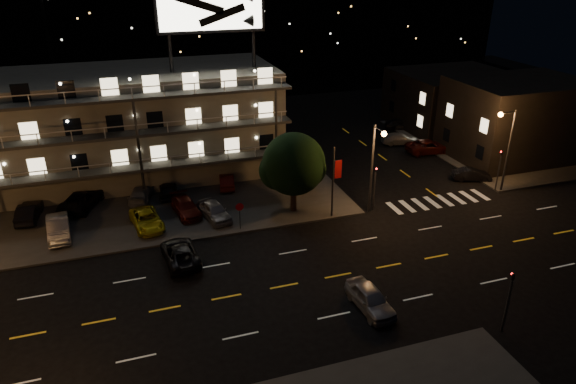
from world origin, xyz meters
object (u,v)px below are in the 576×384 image
object	(u,v)px
lot_car_2	(147,220)
lot_car_4	(214,211)
lot_car_7	(141,193)
road_car_east	(370,299)
road_car_west	(180,253)
side_car_0	(472,175)
tree	(293,166)

from	to	relation	value
lot_car_2	lot_car_4	world-z (taller)	lot_car_4
lot_car_2	lot_car_7	size ratio (longest dim) A/B	1.06
road_car_east	road_car_west	distance (m)	14.28
lot_car_2	side_car_0	world-z (taller)	lot_car_2
road_car_east	tree	bearing A→B (deg)	87.27
tree	road_car_west	xyz separation A→B (m)	(-10.45, -5.03, -3.65)
lot_car_4	lot_car_7	world-z (taller)	lot_car_4
tree	lot_car_4	world-z (taller)	tree
road_car_east	lot_car_2	bearing A→B (deg)	125.75
lot_car_4	road_car_east	distance (m)	16.62
tree	lot_car_4	distance (m)	7.67
tree	lot_car_4	size ratio (longest dim) A/B	1.65
lot_car_7	road_car_west	distance (m)	11.54
lot_car_2	road_car_east	size ratio (longest dim) A/B	1.08
lot_car_4	road_car_west	bearing A→B (deg)	-135.80
lot_car_2	side_car_0	bearing A→B (deg)	-8.73
tree	road_car_west	distance (m)	12.15
lot_car_2	road_car_west	bearing A→B (deg)	-80.73
lot_car_4	side_car_0	world-z (taller)	lot_car_4
lot_car_7	road_car_east	distance (m)	24.39
tree	lot_car_2	distance (m)	12.90
lot_car_4	side_car_0	xyz separation A→B (m)	(26.05, 0.36, -0.26)
lot_car_2	side_car_0	xyz separation A→B (m)	(31.61, 0.08, -0.18)
lot_car_2	lot_car_7	distance (m)	5.46
side_car_0	road_car_east	distance (m)	24.41
lot_car_7	road_car_east	xyz separation A→B (m)	(12.79, -20.77, -0.05)
tree	lot_car_7	size ratio (longest dim) A/B	1.61
road_car_west	lot_car_7	bearing A→B (deg)	-84.36
lot_car_4	road_car_west	world-z (taller)	lot_car_4
side_car_0	lot_car_2	bearing A→B (deg)	112.05
lot_car_7	road_car_west	world-z (taller)	lot_car_7
lot_car_4	road_car_east	xyz separation A→B (m)	(7.10, -15.03, -0.14)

